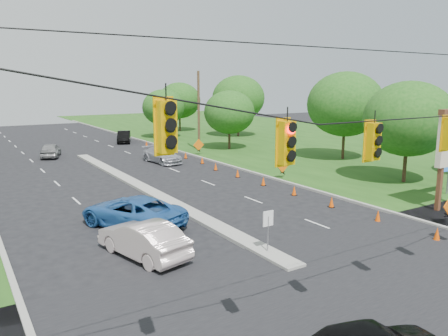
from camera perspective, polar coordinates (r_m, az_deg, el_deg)
ground at (r=16.27m, az=19.36°, el=-17.42°), size 160.00×160.00×0.00m
grass_right at (r=51.01m, az=23.00°, el=1.53°), size 40.00×160.00×0.06m
cross_street at (r=16.27m, az=19.36°, el=-17.42°), size 160.00×14.00×0.02m
curb_right at (r=44.93m, az=-2.87°, el=1.22°), size 0.25×110.00×0.16m
median at (r=32.70m, az=-10.61°, el=-2.63°), size 1.00×34.00×0.18m
median_sign at (r=19.61m, az=5.77°, el=-7.24°), size 0.55×0.06×2.05m
signal_span at (r=14.03m, az=23.68°, el=-0.64°), size 25.60×0.32×9.00m
utility_pole_far_right at (r=49.92m, az=-3.32°, el=7.39°), size 0.28×0.28×9.00m
cone_0 at (r=23.94m, az=26.06°, el=-7.75°), size 0.32×0.32×0.70m
cone_1 at (r=25.82m, az=19.47°, el=-5.93°), size 0.32×0.32×0.70m
cone_2 at (r=28.02m, az=13.87°, el=-4.31°), size 0.32×0.32×0.70m
cone_3 at (r=30.47m, az=9.15°, el=-2.91°), size 0.32×0.32×0.70m
cone_4 at (r=33.10m, az=5.16°, el=-1.70°), size 0.32×0.32×0.70m
cone_5 at (r=35.88m, az=1.79°, el=-0.67°), size 0.32×0.32×0.70m
cone_6 at (r=38.78m, az=-1.10°, el=0.21°), size 0.32×0.32×0.70m
cone_7 at (r=42.06m, az=-2.86°, el=1.04°), size 0.32×0.32×0.70m
cone_8 at (r=45.10m, az=-5.03°, el=1.68°), size 0.32×0.32×0.70m
cone_9 at (r=48.21m, az=-6.93°, el=2.24°), size 0.32×0.32×0.70m
cone_10 at (r=51.37m, az=-8.60°, el=2.73°), size 0.32×0.32×0.70m
cone_11 at (r=54.56m, az=-10.08°, el=3.16°), size 0.32×0.32×0.70m
work_sign_1 at (r=35.36m, az=7.68°, el=0.29°), size 1.27×0.58×1.37m
work_sign_2 at (r=46.83m, az=-3.33°, el=2.97°), size 1.27×0.58×1.37m
tree_7 at (r=36.12m, az=22.96°, el=5.93°), size 6.72×6.72×7.84m
tree_8 at (r=45.47m, az=15.57°, el=8.03°), size 7.56×7.56×8.82m
tree_9 at (r=50.87m, az=0.71°, el=7.29°), size 5.88×5.88×6.86m
tree_10 at (r=63.55m, az=1.90°, el=9.13°), size 7.56×7.56×8.82m
tree_11 at (r=71.08m, az=-5.84°, el=8.77°), size 6.72×6.72×7.84m
tree_12 at (r=62.23m, az=-7.94°, el=7.85°), size 5.88×5.88×6.86m
white_sedan at (r=19.88m, az=-10.54°, el=-9.11°), size 2.85×5.21×1.63m
blue_pickup at (r=23.94m, az=-11.90°, el=-5.61°), size 5.04×6.68×1.69m
silver_car_far at (r=42.95m, az=-8.09°, el=1.68°), size 2.58×5.28×1.48m
silver_car_oncoming at (r=49.12m, az=-21.72°, el=2.18°), size 3.03×4.74×1.50m
dark_car_receding at (r=58.67m, az=-12.93°, el=3.99°), size 3.21×4.90×1.53m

